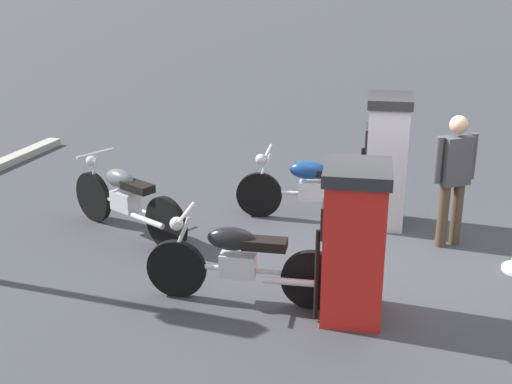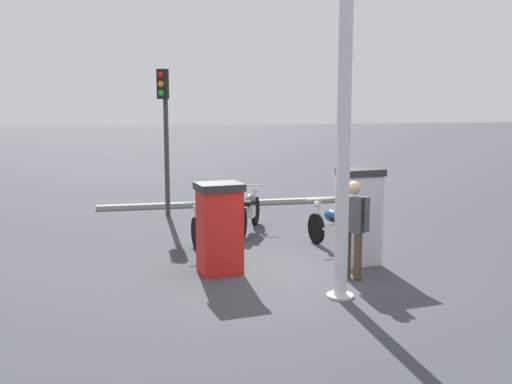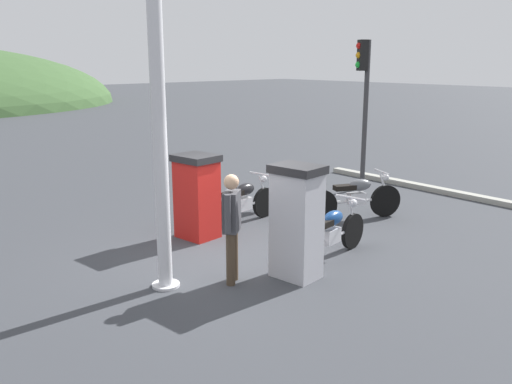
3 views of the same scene
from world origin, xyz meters
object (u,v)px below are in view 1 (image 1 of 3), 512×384
at_px(motorcycle_near_pump, 314,188).
at_px(motorcycle_far_pump, 240,261).
at_px(fuel_pump_far, 354,241).
at_px(fuel_pump_near, 386,161).
at_px(motorcycle_extra, 126,199).
at_px(attendant_person, 454,173).

distance_m(motorcycle_near_pump, motorcycle_far_pump, 2.46).
height_order(fuel_pump_far, motorcycle_far_pump, fuel_pump_far).
relative_size(fuel_pump_near, fuel_pump_far, 1.11).
bearing_deg(motorcycle_extra, attendant_person, -167.90).
bearing_deg(attendant_person, fuel_pump_near, -28.89).
bearing_deg(motorcycle_extra, fuel_pump_far, 158.53).
distance_m(fuel_pump_near, motorcycle_near_pump, 1.00).
xyz_separation_m(motorcycle_near_pump, attendant_person, (-1.75, 0.34, 0.47)).
xyz_separation_m(fuel_pump_far, motorcycle_near_pump, (0.90, -2.37, -0.33)).
distance_m(fuel_pump_near, motorcycle_extra, 3.34).
bearing_deg(attendant_person, motorcycle_near_pump, -11.00).
bearing_deg(fuel_pump_near, attendant_person, 151.11).
bearing_deg(fuel_pump_far, motorcycle_extra, -21.47).
height_order(fuel_pump_far, motorcycle_near_pump, fuel_pump_far).
bearing_deg(motorcycle_far_pump, motorcycle_near_pump, -95.20).
distance_m(fuel_pump_far, motorcycle_far_pump, 1.17).
xyz_separation_m(fuel_pump_far, motorcycle_far_pump, (1.12, 0.08, -0.33)).
distance_m(fuel_pump_near, motorcycle_far_pump, 2.84).
relative_size(fuel_pump_far, motorcycle_extra, 0.78).
distance_m(fuel_pump_near, fuel_pump_far, 2.51).
distance_m(fuel_pump_far, motorcycle_extra, 3.29).
relative_size(motorcycle_far_pump, motorcycle_extra, 1.03).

